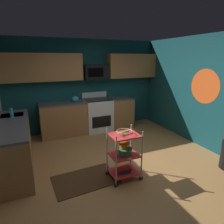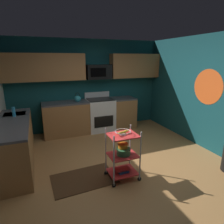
{
  "view_description": "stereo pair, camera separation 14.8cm",
  "coord_description": "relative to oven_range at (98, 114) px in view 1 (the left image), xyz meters",
  "views": [
    {
      "loc": [
        -1.54,
        -3.11,
        2.08
      ],
      "look_at": [
        -0.06,
        0.29,
        1.05
      ],
      "focal_mm": 31.24,
      "sensor_mm": 36.0,
      "label": 1
    },
    {
      "loc": [
        -1.4,
        -3.17,
        2.08
      ],
      "look_at": [
        -0.06,
        0.29,
        1.05
      ],
      "focal_mm": 31.24,
      "sensor_mm": 36.0,
      "label": 2
    }
  ],
  "objects": [
    {
      "name": "counter_run",
      "position": [
        -1.11,
        -0.58,
        -0.01
      ],
      "size": [
        3.54,
        2.65,
        0.92
      ],
      "color": "#9E6B3D",
      "rests_on": "ground"
    },
    {
      "name": "wall_right",
      "position": [
        1.96,
        -2.1,
        0.82
      ],
      "size": [
        0.06,
        4.8,
        2.6
      ],
      "primitive_type": "cube",
      "color": "#14474C",
      "rests_on": "ground"
    },
    {
      "name": "upper_cabinets",
      "position": [
        -0.33,
        0.13,
        1.37
      ],
      "size": [
        4.4,
        0.33,
        0.7
      ],
      "color": "#9E6B3D"
    },
    {
      "name": "mixing_bowl_small",
      "position": [
        -0.38,
        -2.46,
        0.14
      ],
      "size": [
        0.18,
        0.18,
        0.08
      ],
      "color": "orange",
      "rests_on": "rolling_cart"
    },
    {
      "name": "fruit_bowl",
      "position": [
        -0.39,
        -2.48,
        0.4
      ],
      "size": [
        0.27,
        0.27,
        0.07
      ],
      "color": "silver",
      "rests_on": "rolling_cart"
    },
    {
      "name": "oven_range",
      "position": [
        0.0,
        0.0,
        0.0
      ],
      "size": [
        0.76,
        0.65,
        1.1
      ],
      "color": "white",
      "rests_on": "ground"
    },
    {
      "name": "microwave",
      "position": [
        -0.0,
        0.1,
        1.22
      ],
      "size": [
        0.7,
        0.39,
        0.4
      ],
      "color": "black"
    },
    {
      "name": "floor",
      "position": [
        -0.27,
        -2.1,
        -0.5
      ],
      "size": [
        4.4,
        4.8,
        0.04
      ],
      "primitive_type": "cube",
      "color": "#A87542",
      "rests_on": "ground"
    },
    {
      "name": "kettle",
      "position": [
        -0.65,
        -0.0,
        0.52
      ],
      "size": [
        0.21,
        0.18,
        0.26
      ],
      "color": "teal",
      "rests_on": "counter_run"
    },
    {
      "name": "wall_flower_decal",
      "position": [
        1.92,
        -1.97,
        0.97
      ],
      "size": [
        0.0,
        0.8,
        0.8
      ],
      "primitive_type": "cylinder",
      "rotation": [
        0.0,
        1.57,
        0.0
      ],
      "color": "#E5591E"
    },
    {
      "name": "dish_soap_bottle",
      "position": [
        -2.16,
        -0.97,
        0.54
      ],
      "size": [
        0.06,
        0.06,
        0.2
      ],
      "primitive_type": "cylinder",
      "color": "#2D8CBF",
      "rests_on": "counter_run"
    },
    {
      "name": "mixing_bowl_large",
      "position": [
        -0.37,
        -2.48,
        0.04
      ],
      "size": [
        0.25,
        0.25,
        0.11
      ],
      "color": "#387F4C",
      "rests_on": "rolling_cart"
    },
    {
      "name": "wall_back",
      "position": [
        -0.27,
        0.33,
        0.82
      ],
      "size": [
        4.52,
        0.06,
        2.6
      ],
      "primitive_type": "cube",
      "color": "#14474C",
      "rests_on": "ground"
    },
    {
      "name": "floor_rug",
      "position": [
        -1.05,
        -2.28,
        -0.47
      ],
      "size": [
        1.13,
        0.75,
        0.01
      ],
      "primitive_type": "cube",
      "rotation": [
        0.0,
        0.0,
        0.05
      ],
      "color": "#472D19",
      "rests_on": "ground"
    },
    {
      "name": "book_stack",
      "position": [
        -0.39,
        -2.48,
        -0.32
      ],
      "size": [
        0.26,
        0.2,
        0.06
      ],
      "color": "#1E4C8C",
      "rests_on": "rolling_cart"
    },
    {
      "name": "rolling_cart",
      "position": [
        -0.39,
        -2.48,
        -0.03
      ],
      "size": [
        0.55,
        0.41,
        0.91
      ],
      "color": "silver",
      "rests_on": "ground"
    }
  ]
}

